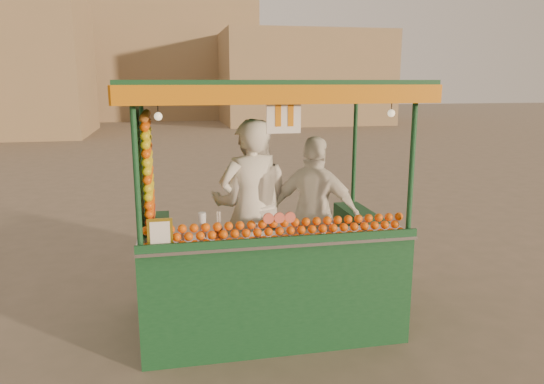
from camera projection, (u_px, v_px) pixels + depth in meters
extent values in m
plane|color=brown|center=(243.00, 326.00, 5.02)|extent=(90.00, 90.00, 0.00)
cube|color=#917452|center=(303.00, 78.00, 28.83)|extent=(9.00, 6.00, 5.00)
cube|color=#917452|center=(142.00, 62.00, 32.59)|extent=(14.00, 7.00, 7.00)
cube|color=#103C1D|center=(266.00, 307.00, 5.15)|extent=(2.39, 1.47, 0.28)
cylinder|color=black|center=(183.00, 311.00, 4.98)|extent=(0.33, 0.09, 0.33)
cylinder|color=black|center=(344.00, 297.00, 5.30)|extent=(0.33, 0.09, 0.33)
cube|color=#103C1D|center=(279.00, 282.00, 4.47)|extent=(2.39, 0.28, 0.73)
cube|color=#103C1D|center=(156.00, 263.00, 4.92)|extent=(0.28, 1.19, 0.73)
cube|color=#103C1D|center=(363.00, 249.00, 5.33)|extent=(0.28, 1.19, 0.73)
cube|color=#B2B2B7|center=(278.00, 239.00, 4.41)|extent=(2.39, 0.42, 0.03)
cylinder|color=#103C1D|center=(136.00, 175.00, 3.94)|extent=(0.05, 0.05, 1.29)
cylinder|color=#103C1D|center=(412.00, 165.00, 4.39)|extent=(0.05, 0.05, 1.29)
cylinder|color=#103C1D|center=(143.00, 151.00, 5.26)|extent=(0.05, 0.05, 1.29)
cylinder|color=#103C1D|center=(355.00, 146.00, 5.71)|extent=(0.05, 0.05, 1.29)
cube|color=#103C1D|center=(265.00, 84.00, 4.68)|extent=(2.57, 1.65, 0.07)
cube|color=#CD710B|center=(286.00, 95.00, 3.90)|extent=(2.57, 0.04, 0.15)
cube|color=#CD710B|center=(251.00, 91.00, 5.48)|extent=(2.57, 0.04, 0.15)
cube|color=#CD710B|center=(120.00, 93.00, 4.44)|extent=(0.04, 1.65, 0.15)
cube|color=#CD710B|center=(396.00, 92.00, 4.95)|extent=(0.04, 1.65, 0.15)
cylinder|color=#E55E45|center=(279.00, 218.00, 4.25)|extent=(0.09, 0.02, 0.09)
cube|color=gold|center=(160.00, 234.00, 4.07)|extent=(0.20, 0.02, 0.26)
cube|color=white|center=(284.00, 116.00, 4.01)|extent=(0.28, 0.01, 0.28)
sphere|color=#FFE5B2|center=(158.00, 116.00, 3.94)|extent=(0.06, 0.06, 0.06)
sphere|color=#FFE5B2|center=(391.00, 113.00, 4.32)|extent=(0.06, 0.06, 0.06)
imported|color=silver|center=(251.00, 208.00, 4.98)|extent=(0.71, 0.55, 1.74)
imported|color=silver|center=(252.00, 205.00, 5.17)|extent=(0.96, 0.82, 1.72)
imported|color=white|center=(315.00, 215.00, 5.09)|extent=(0.97, 0.82, 1.56)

